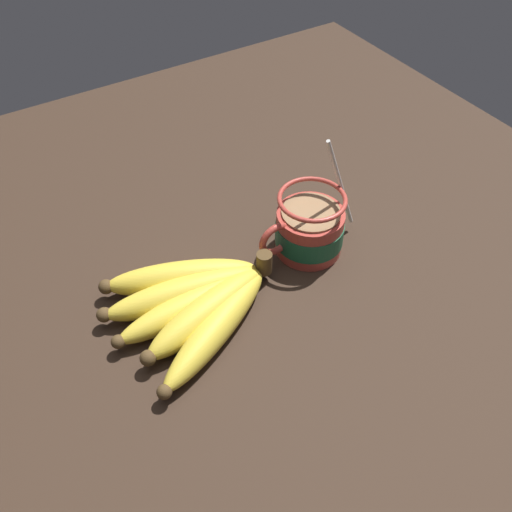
{
  "coord_description": "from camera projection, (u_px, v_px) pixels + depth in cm",
  "views": [
    {
      "loc": [
        25.93,
        42.77,
        56.85
      ],
      "look_at": [
        -0.1,
        0.8,
        6.42
      ],
      "focal_mm": 40.0,
      "sensor_mm": 36.0,
      "label": 1
    }
  ],
  "objects": [
    {
      "name": "banana_bunch",
      "position": [
        195.0,
        301.0,
        0.68
      ],
      "size": [
        21.85,
        20.42,
        4.4
      ],
      "color": "#4C381E",
      "rests_on": "table"
    },
    {
      "name": "table",
      "position": [
        252.0,
        280.0,
        0.75
      ],
      "size": [
        111.18,
        111.18,
        2.56
      ],
      "color": "#332319",
      "rests_on": "ground"
    },
    {
      "name": "coffee_mug",
      "position": [
        309.0,
        229.0,
        0.74
      ],
      "size": [
        15.18,
        9.03,
        16.72
      ],
      "color": "#B23D33",
      "rests_on": "table"
    }
  ]
}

